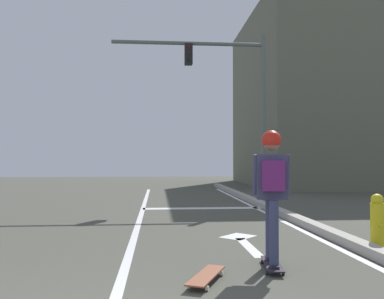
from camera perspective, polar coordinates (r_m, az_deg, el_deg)
lane_line_center at (r=8.60m, az=-7.50°, el=-10.28°), size 0.12×20.00×0.01m
lane_line_curbside at (r=9.00m, az=12.85°, el=-9.85°), size 0.12×20.00×0.01m
stop_bar at (r=11.30m, az=1.47°, el=-8.17°), size 3.24×0.40×0.01m
lane_arrow_stem at (r=6.44m, az=7.94°, el=-13.28°), size 0.16×1.40×0.01m
lane_arrow_head at (r=7.25m, az=6.43°, el=-11.93°), size 0.71×0.71×0.01m
curb_strip at (r=9.07m, az=14.37°, el=-9.35°), size 0.24×24.00×0.14m
skateboard at (r=5.23m, az=11.08°, el=-15.38°), size 0.30×0.79×0.07m
skater at (r=5.07m, az=11.05°, el=-4.11°), size 0.45×0.61×1.61m
spare_skateboard at (r=4.64m, az=2.00°, el=-17.15°), size 0.53×0.85×0.08m
traffic_signal_mast at (r=13.06m, az=5.27°, el=8.73°), size 4.83×0.34×5.28m
fire_hydrant at (r=6.80m, az=24.39°, el=-9.08°), size 0.20×0.30×0.82m
building_block at (r=23.86m, az=21.80°, el=6.24°), size 11.55×9.80×8.96m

